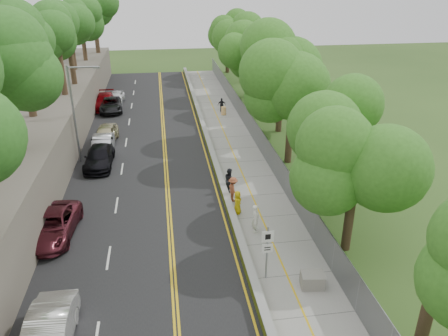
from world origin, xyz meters
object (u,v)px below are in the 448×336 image
Objects in this scene: construction_barrel at (224,111)px; painter_0 at (237,202)px; person_far at (222,105)px; car_1 at (48,336)px; car_2 at (53,225)px; concrete_block at (312,280)px; signpost at (267,247)px; streetlight at (76,108)px.

construction_barrel is 0.55× the size of painter_0.
person_far is (-0.03, 1.20, 0.33)m from construction_barrel.
car_1 is 14.01m from painter_0.
car_2 is at bearing -121.39° from construction_barrel.
concrete_block is at bearing -21.34° from car_2.
construction_barrel is 0.77× the size of concrete_block.
car_1 is 34.63m from person_far.
signpost is 28.10m from construction_barrel.
signpost is at bearing 19.23° from car_1.
signpost is 2.01× the size of person_far.
car_1 is at bearing -85.89° from streetlight.
person_far reaches higher than concrete_block.
concrete_block is 12.43m from car_1.
painter_0 is at bearing 107.59° from concrete_block.
construction_barrel is 21.37m from painter_0.
painter_0 is at bearing 9.77° from car_2.
car_2 reaches higher than concrete_block.
streetlight is 20.72m from signpost.
car_2 is 11.40m from painter_0.
construction_barrel is (1.95, 27.99, -1.47)m from signpost.
person_far is at bearing 91.59° from construction_barrel.
car_2 is (-13.80, 6.68, 0.36)m from concrete_block.
car_2 is at bearing -90.70° from streetlight.
painter_0 is at bearing -42.49° from streetlight.
car_2 is (-1.60, 9.01, -0.07)m from car_1.
car_2 is at bearing 154.16° from concrete_block.
signpost reaches higher than construction_barrel.
concrete_block is 0.72× the size of painter_0.
concrete_block is (0.20, -28.97, -0.06)m from construction_barrel.
signpost is at bearing -21.57° from car_2.
streetlight is 5.18× the size of person_far.
streetlight is 11.95m from car_2.
streetlight is at bearing 48.57° from person_far.
streetlight is 22.99m from concrete_block.
car_2 is (-13.60, -22.29, 0.30)m from construction_barrel.
person_far is at bearing 90.44° from concrete_block.
car_1 reaches higher than person_far.
person_far is at bearing 86.24° from signpost.
car_1 reaches higher than concrete_block.
signpost reaches higher than concrete_block.
streetlight reaches higher than construction_barrel.
painter_0 is (11.35, 1.05, 0.06)m from car_2.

